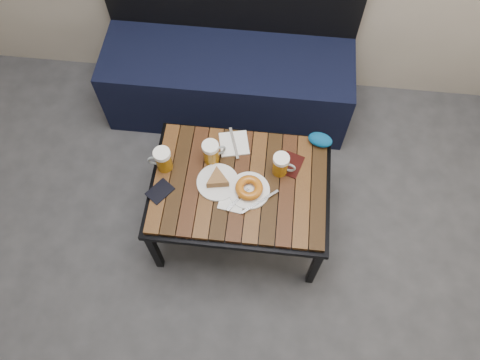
# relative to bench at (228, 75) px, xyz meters

# --- Properties ---
(room_shell) EXTENTS (4.00, 4.00, 4.00)m
(room_shell) POSITION_rel_bench_xyz_m (-0.08, -1.26, 1.48)
(room_shell) COLOR gray
(room_shell) RESTS_ON ground
(bench) EXTENTS (1.40, 0.50, 0.95)m
(bench) POSITION_rel_bench_xyz_m (0.00, 0.00, 0.00)
(bench) COLOR black
(bench) RESTS_ON ground
(cafe_table) EXTENTS (0.84, 0.62, 0.47)m
(cafe_table) POSITION_rel_bench_xyz_m (0.15, -0.80, 0.16)
(cafe_table) COLOR black
(cafe_table) RESTS_ON ground
(beer_mug_left) EXTENTS (0.12, 0.08, 0.13)m
(beer_mug_left) POSITION_rel_bench_xyz_m (-0.21, -0.75, 0.26)
(beer_mug_left) COLOR #925B0B
(beer_mug_left) RESTS_ON cafe_table
(beer_mug_centre) EXTENTS (0.12, 0.10, 0.13)m
(beer_mug_centre) POSITION_rel_bench_xyz_m (0.01, -0.69, 0.26)
(beer_mug_centre) COLOR #925B0B
(beer_mug_centre) RESTS_ON cafe_table
(beer_mug_right) EXTENTS (0.11, 0.08, 0.12)m
(beer_mug_right) POSITION_rel_bench_xyz_m (0.33, -0.72, 0.26)
(beer_mug_right) COLOR #925B0B
(beer_mug_right) RESTS_ON cafe_table
(plate_pie) EXTENTS (0.19, 0.19, 0.05)m
(plate_pie) POSITION_rel_bench_xyz_m (0.05, -0.81, 0.22)
(plate_pie) COLOR white
(plate_pie) RESTS_ON cafe_table
(plate_bagel) EXTENTS (0.23, 0.22, 0.05)m
(plate_bagel) POSITION_rel_bench_xyz_m (0.20, -0.84, 0.22)
(plate_bagel) COLOR white
(plate_bagel) RESTS_ON cafe_table
(napkin_left) EXTENTS (0.16, 0.18, 0.01)m
(napkin_left) POSITION_rel_bench_xyz_m (0.10, -0.60, 0.20)
(napkin_left) COLOR white
(napkin_left) RESTS_ON cafe_table
(napkin_right) EXTENTS (0.12, 0.11, 0.01)m
(napkin_right) POSITION_rel_bench_xyz_m (0.13, -0.91, 0.20)
(napkin_right) COLOR white
(napkin_right) RESTS_ON cafe_table
(passport_navy) EXTENTS (0.14, 0.14, 0.01)m
(passport_navy) POSITION_rel_bench_xyz_m (-0.21, -0.89, 0.20)
(passport_navy) COLOR black
(passport_navy) RESTS_ON cafe_table
(passport_burgundy) EXTENTS (0.13, 0.15, 0.01)m
(passport_burgundy) POSITION_rel_bench_xyz_m (0.38, -0.68, 0.20)
(passport_burgundy) COLOR black
(passport_burgundy) RESTS_ON cafe_table
(knit_pouch) EXTENTS (0.13, 0.10, 0.05)m
(knit_pouch) POSITION_rel_bench_xyz_m (0.51, -0.54, 0.23)
(knit_pouch) COLOR navy
(knit_pouch) RESTS_ON cafe_table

